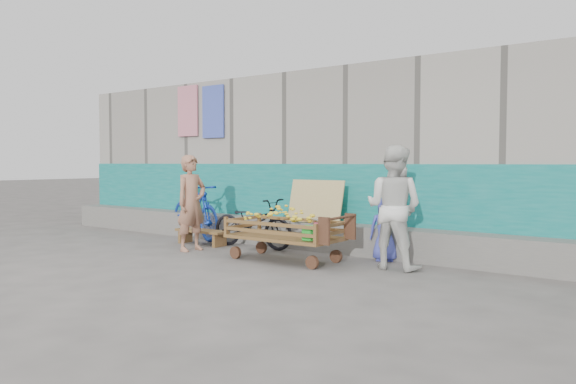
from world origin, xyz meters
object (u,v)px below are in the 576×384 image
Objects in this scene: vendor_man at (191,203)px; bicycle_blue at (195,211)px; banana_cart at (283,225)px; bicycle_dark at (253,223)px; bench at (202,234)px; woman at (394,207)px; child at (385,229)px.

vendor_man is 1.44m from bicycle_blue.
bicycle_blue is at bearing 162.40° from banana_cart.
bicycle_blue is at bearing 79.42° from bicycle_dark.
woman reaches higher than bench.
woman is at bearing -98.94° from bicycle_dark.
bench is (-2.09, 0.42, -0.33)m from banana_cart.
bench is 1.12× the size of child.
bicycle_blue is at bearing 145.23° from bench.
vendor_man reaches higher than banana_cart.
banana_cart is at bearing -81.05° from vendor_man.
child is (3.29, 0.43, 0.27)m from bench.
woman reaches higher than child.
banana_cart is 1.33m from bicycle_dark.
bicycle_dark is (0.94, 0.24, 0.22)m from bench.
vendor_man reaches higher than bicycle_blue.
bicycle_dark reaches higher than banana_cart.
banana_cart is 1.03× the size of bicycle_blue.
bicycle_dark is at bearing 14.49° from bench.
vendor_man is 1.67× the size of child.
bicycle_blue reaches higher than bench.
woman is 2.75m from bicycle_dark.
bench is 0.66× the size of bicycle_dark.
vendor_man reaches higher than child.
child reaches higher than bench.
woman reaches higher than bicycle_blue.
woman is 4.32m from bicycle_blue.
bench is at bearing 101.11° from bicycle_dark.
vendor_man is 0.94× the size of woman.
bicycle_dark is (-2.70, 0.26, -0.41)m from woman.
bench is 3.33m from child.
banana_cart is 1.64m from woman.
child reaches higher than banana_cart.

